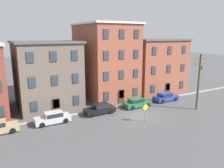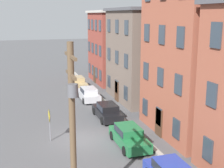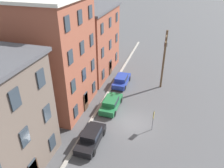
{
  "view_description": "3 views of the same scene",
  "coord_description": "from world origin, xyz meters",
  "px_view_note": "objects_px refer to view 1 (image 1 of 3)",
  "views": [
    {
      "loc": [
        -16.96,
        -23.26,
        10.84
      ],
      "look_at": [
        -1.39,
        4.69,
        3.72
      ],
      "focal_mm": 35.0,
      "sensor_mm": 36.0,
      "label": 1
    },
    {
      "loc": [
        22.07,
        -4.39,
        9.35
      ],
      "look_at": [
        0.87,
        2.17,
        4.4
      ],
      "focal_mm": 50.0,
      "sensor_mm": 36.0,
      "label": 2
    },
    {
      "loc": [
        -19.07,
        -3.42,
        15.81
      ],
      "look_at": [
        0.91,
        2.6,
        4.12
      ],
      "focal_mm": 35.0,
      "sensor_mm": 36.0,
      "label": 3
    }
  ],
  "objects_px": {
    "car_blue": "(166,97)",
    "car_silver": "(53,117)",
    "car_black": "(100,108)",
    "car_green": "(137,102)",
    "caution_sign": "(145,109)",
    "utility_pole": "(199,79)"
  },
  "relations": [
    {
      "from": "caution_sign",
      "to": "car_green",
      "type": "bearing_deg",
      "value": 64.78
    },
    {
      "from": "car_black",
      "to": "car_green",
      "type": "bearing_deg",
      "value": -1.7
    },
    {
      "from": "car_blue",
      "to": "utility_pole",
      "type": "relative_size",
      "value": 0.53
    },
    {
      "from": "car_silver",
      "to": "caution_sign",
      "type": "relative_size",
      "value": 1.75
    },
    {
      "from": "caution_sign",
      "to": "utility_pole",
      "type": "relative_size",
      "value": 0.3
    },
    {
      "from": "car_black",
      "to": "car_green",
      "type": "height_order",
      "value": "same"
    },
    {
      "from": "car_green",
      "to": "utility_pole",
      "type": "height_order",
      "value": "utility_pole"
    },
    {
      "from": "car_green",
      "to": "caution_sign",
      "type": "height_order",
      "value": "caution_sign"
    },
    {
      "from": "car_green",
      "to": "caution_sign",
      "type": "xyz_separation_m",
      "value": [
        -2.54,
        -5.39,
        0.93
      ]
    },
    {
      "from": "utility_pole",
      "to": "car_silver",
      "type": "bearing_deg",
      "value": 165.24
    },
    {
      "from": "car_green",
      "to": "car_black",
      "type": "bearing_deg",
      "value": 178.3
    },
    {
      "from": "car_black",
      "to": "car_green",
      "type": "distance_m",
      "value": 6.22
    },
    {
      "from": "car_silver",
      "to": "utility_pole",
      "type": "relative_size",
      "value": 0.53
    },
    {
      "from": "car_silver",
      "to": "car_blue",
      "type": "relative_size",
      "value": 1.0
    },
    {
      "from": "utility_pole",
      "to": "caution_sign",
      "type": "bearing_deg",
      "value": -179.5
    },
    {
      "from": "car_black",
      "to": "car_blue",
      "type": "xyz_separation_m",
      "value": [
        12.37,
        0.11,
        0.0
      ]
    },
    {
      "from": "car_green",
      "to": "utility_pole",
      "type": "bearing_deg",
      "value": -36.47
    },
    {
      "from": "car_blue",
      "to": "car_silver",
      "type": "bearing_deg",
      "value": -179.1
    },
    {
      "from": "car_silver",
      "to": "utility_pole",
      "type": "xyz_separation_m",
      "value": [
        20.13,
        -5.3,
        3.91
      ]
    },
    {
      "from": "car_black",
      "to": "car_blue",
      "type": "distance_m",
      "value": 12.37
    },
    {
      "from": "caution_sign",
      "to": "car_black",
      "type": "bearing_deg",
      "value": 123.38
    },
    {
      "from": "caution_sign",
      "to": "car_blue",
      "type": "bearing_deg",
      "value": 33.19
    }
  ]
}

